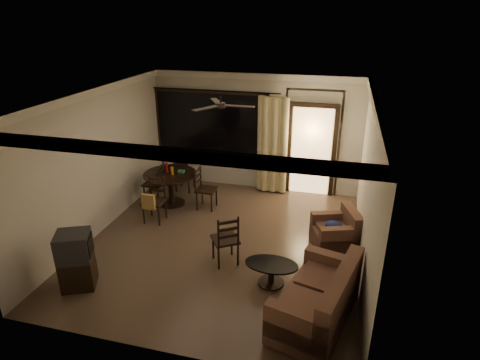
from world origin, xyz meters
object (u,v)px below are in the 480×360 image
(dining_chair_south, at_px, (154,208))
(dining_chair_north, at_px, (185,179))
(dining_chair_east, at_px, (206,196))
(tv_cabinet, at_px, (76,260))
(armchair, at_px, (337,233))
(side_chair, at_px, (226,248))
(dining_table, at_px, (171,180))
(dining_chair_west, at_px, (155,190))
(sofa, at_px, (320,301))
(coffee_table, at_px, (271,270))

(dining_chair_south, distance_m, dining_chair_north, 1.64)
(dining_chair_east, relative_size, dining_chair_south, 1.00)
(tv_cabinet, bearing_deg, armchair, 4.30)
(tv_cabinet, height_order, armchair, tv_cabinet)
(tv_cabinet, bearing_deg, side_chair, 5.62)
(dining_table, distance_m, armchair, 3.85)
(dining_chair_north, height_order, armchair, dining_chair_north)
(dining_table, bearing_deg, dining_chair_east, -0.70)
(dining_chair_west, bearing_deg, dining_table, 89.53)
(dining_chair_east, xyz_separation_m, dining_chair_north, (-0.83, 0.80, 0.00))
(dining_chair_east, distance_m, tv_cabinet, 3.32)
(dining_chair_west, bearing_deg, dining_chair_east, 89.79)
(dining_chair_west, height_order, armchair, dining_chair_west)
(dining_chair_east, relative_size, sofa, 0.53)
(dining_chair_west, xyz_separation_m, dining_chair_south, (0.40, -0.87, 0.02))
(dining_chair_south, bearing_deg, sofa, -30.48)
(coffee_table, bearing_deg, dining_chair_north, 131.21)
(dining_chair_west, bearing_deg, dining_chair_south, 25.60)
(dining_chair_south, distance_m, sofa, 4.15)
(dining_chair_north, distance_m, side_chair, 3.29)
(dining_table, distance_m, sofa, 4.65)
(sofa, bearing_deg, coffee_table, 155.08)
(sofa, bearing_deg, tv_cabinet, -162.88)
(dining_chair_north, relative_size, side_chair, 0.99)
(coffee_table, bearing_deg, tv_cabinet, -164.57)
(dining_chair_west, distance_m, dining_chair_north, 0.88)
(dining_chair_north, relative_size, coffee_table, 1.10)
(dining_chair_west, xyz_separation_m, sofa, (3.95, -3.01, 0.06))
(tv_cabinet, bearing_deg, sofa, -22.18)
(dining_chair_east, relative_size, tv_cabinet, 0.99)
(dining_chair_south, bearing_deg, tv_cabinet, -95.07)
(sofa, relative_size, side_chair, 1.86)
(dining_chair_east, bearing_deg, dining_chair_north, 46.76)
(coffee_table, relative_size, side_chair, 0.89)
(dining_chair_east, xyz_separation_m, tv_cabinet, (-1.07, -3.13, 0.20))
(dining_chair_west, height_order, coffee_table, dining_chair_west)
(sofa, height_order, coffee_table, sofa)
(dining_chair_south, bearing_deg, dining_chair_north, 90.00)
(dining_chair_north, bearing_deg, coffee_table, 131.83)
(dining_table, height_order, coffee_table, dining_table)
(dining_table, relative_size, tv_cabinet, 1.24)
(tv_cabinet, bearing_deg, dining_chair_north, 62.08)
(dining_chair_west, height_order, dining_chair_south, same)
(sofa, bearing_deg, dining_chair_south, 163.85)
(dining_chair_west, xyz_separation_m, tv_cabinet, (0.18, -3.15, 0.20))
(dining_chair_north, height_order, tv_cabinet, tv_cabinet)
(dining_chair_west, xyz_separation_m, coffee_table, (3.15, -2.33, -0.03))
(dining_table, relative_size, dining_chair_north, 1.25)
(dining_chair_east, height_order, tv_cabinet, tv_cabinet)
(side_chair, bearing_deg, dining_table, -79.79)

